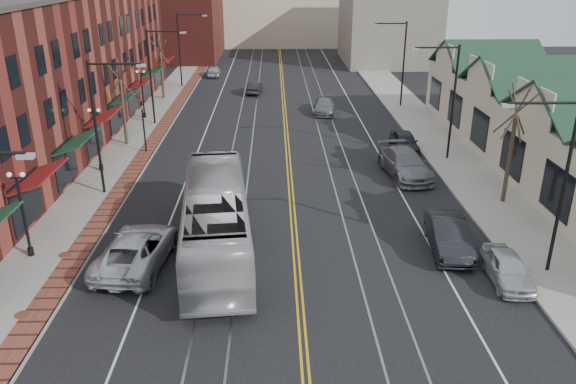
{
  "coord_description": "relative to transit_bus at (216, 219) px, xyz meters",
  "views": [
    {
      "loc": [
        -1.01,
        -16.21,
        13.26
      ],
      "look_at": [
        -0.31,
        11.21,
        2.0
      ],
      "focal_mm": 35.0,
      "sensor_mm": 36.0,
      "label": 1
    }
  ],
  "objects": [
    {
      "name": "traffic_signal",
      "position": [
        -6.74,
        15.56,
        0.59
      ],
      "size": [
        0.18,
        0.15,
        3.8
      ],
      "color": "black",
      "rests_on": "sidewalk_left"
    },
    {
      "name": "parked_car_c",
      "position": [
        11.52,
        10.31,
        -0.9
      ],
      "size": [
        3.15,
        6.2,
        1.72
      ],
      "primitive_type": "imported",
      "rotation": [
        0.0,
        0.0,
        0.13
      ],
      "color": "slate",
      "rests_on": "ground"
    },
    {
      "name": "tree_left_far",
      "position": [
        -8.64,
        33.56,
        1.52
      ],
      "size": [
        1.66,
        1.28,
        6.02
      ],
      "color": "#382B21",
      "rests_on": "sidewalk_left"
    },
    {
      "name": "sidewalk_right",
      "position": [
        15.86,
        11.56,
        -1.68
      ],
      "size": [
        4.0,
        120.0,
        0.15
      ],
      "primitive_type": "cube",
      "color": "gray",
      "rests_on": "ground"
    },
    {
      "name": "parked_car_d",
      "position": [
        12.67,
        15.6,
        -1.02
      ],
      "size": [
        1.76,
        4.34,
        1.47
      ],
      "primitive_type": "imported",
      "rotation": [
        0.0,
        0.0,
        -0.0
      ],
      "color": "#222228",
      "rests_on": "ground"
    },
    {
      "name": "streetlight_r_1",
      "position": [
        14.91,
        13.56,
        3.27
      ],
      "size": [
        3.33,
        0.25,
        8.0
      ],
      "color": "black",
      "rests_on": "sidewalk_right"
    },
    {
      "name": "transit_bus",
      "position": [
        0.0,
        0.0,
        0.0
      ],
      "size": [
        4.18,
        12.85,
        3.52
      ],
      "primitive_type": "imported",
      "rotation": [
        0.0,
        0.0,
        3.24
      ],
      "color": "#B6B6B9",
      "rests_on": "ground"
    },
    {
      "name": "lamppost_l_3",
      "position": [
        -8.94,
        25.56,
        0.44
      ],
      "size": [
        0.84,
        0.28,
        4.27
      ],
      "color": "black",
      "rests_on": "sidewalk_left"
    },
    {
      "name": "parked_suv",
      "position": [
        -3.64,
        -1.27,
        -0.92
      ],
      "size": [
        3.42,
        6.3,
        1.68
      ],
      "primitive_type": "imported",
      "rotation": [
        0.0,
        0.0,
        3.03
      ],
      "color": "silver",
      "rests_on": "ground"
    },
    {
      "name": "building_left",
      "position": [
        -15.14,
        18.56,
        3.74
      ],
      "size": [
        10.0,
        50.0,
        11.0
      ],
      "primitive_type": "cube",
      "color": "maroon",
      "rests_on": "ground"
    },
    {
      "name": "backdrop_right",
      "position": [
        18.86,
        56.56,
        3.74
      ],
      "size": [
        12.0,
        16.0,
        11.0
      ],
      "primitive_type": "cube",
      "color": "slate",
      "rests_on": "ground"
    },
    {
      "name": "streetlight_l_2",
      "position": [
        -7.18,
        23.56,
        3.27
      ],
      "size": [
        3.33,
        0.25,
        8.0
      ],
      "color": "black",
      "rests_on": "sidewalk_left"
    },
    {
      "name": "backdrop_left",
      "position": [
        -12.14,
        61.56,
        5.24
      ],
      "size": [
        14.0,
        18.0,
        14.0
      ],
      "primitive_type": "cube",
      "color": "maroon",
      "rests_on": "ground"
    },
    {
      "name": "distant_car_far",
      "position": [
        -4.64,
        46.07,
        -1.08
      ],
      "size": [
        1.8,
        4.08,
        1.36
      ],
      "primitive_type": "imported",
      "rotation": [
        0.0,
        0.0,
        3.19
      ],
      "color": "#B7B8BF",
      "rests_on": "ground"
    },
    {
      "name": "building_right",
      "position": [
        21.86,
        11.56,
        0.54
      ],
      "size": [
        8.0,
        36.0,
        4.6
      ],
      "primitive_type": "cube",
      "color": "beige",
      "rests_on": "ground"
    },
    {
      "name": "sidewalk_left",
      "position": [
        -8.14,
        11.56,
        -1.68
      ],
      "size": [
        4.0,
        120.0,
        0.15
      ],
      "primitive_type": "cube",
      "color": "gray",
      "rests_on": "ground"
    },
    {
      "name": "tree_left_near",
      "position": [
        -8.64,
        17.56,
        1.75
      ],
      "size": [
        1.78,
        1.37,
        6.48
      ],
      "color": "#382B21",
      "rests_on": "sidewalk_left"
    },
    {
      "name": "distant_car_left",
      "position": [
        0.76,
        36.05,
        -1.12
      ],
      "size": [
        1.77,
        4.0,
        1.28
      ],
      "primitive_type": "imported",
      "rotation": [
        0.0,
        0.0,
        3.03
      ],
      "color": "black",
      "rests_on": "ground"
    },
    {
      "name": "streetlight_r_2",
      "position": [
        14.91,
        29.56,
        3.27
      ],
      "size": [
        3.33,
        0.25,
        8.0
      ],
      "color": "black",
      "rests_on": "sidewalk_right"
    },
    {
      "name": "parked_car_a",
      "position": [
        13.16,
        -3.16,
        -1.09
      ],
      "size": [
        1.74,
        3.97,
        1.33
      ],
      "primitive_type": "imported",
      "rotation": [
        0.0,
        0.0,
        -0.04
      ],
      "color": "silver",
      "rests_on": "ground"
    },
    {
      "name": "lamppost_l_1",
      "position": [
        -8.94,
        -0.44,
        0.44
      ],
      "size": [
        0.84,
        0.28,
        4.27
      ],
      "color": "black",
      "rests_on": "sidewalk_left"
    },
    {
      "name": "lamppost_l_2",
      "position": [
        -8.94,
        11.56,
        0.44
      ],
      "size": [
        0.84,
        0.28,
        4.27
      ],
      "color": "black",
      "rests_on": "sidewalk_left"
    },
    {
      "name": "parked_car_b",
      "position": [
        11.36,
        -0.15,
        -0.96
      ],
      "size": [
        2.1,
        5.0,
        1.61
      ],
      "primitive_type": "imported",
      "rotation": [
        0.0,
        0.0,
        -0.08
      ],
      "color": "black",
      "rests_on": "ground"
    },
    {
      "name": "streetlight_r_0",
      "position": [
        14.91,
        -2.44,
        3.27
      ],
      "size": [
        3.33,
        0.25,
        8.0
      ],
      "color": "black",
      "rests_on": "sidewalk_right"
    },
    {
      "name": "streetlight_l_1",
      "position": [
        -7.18,
        7.56,
        3.27
      ],
      "size": [
        3.33,
        0.25,
        8.0
      ],
      "color": "black",
      "rests_on": "sidewalk_left"
    },
    {
      "name": "tree_right_mid",
      "position": [
        16.36,
        5.56,
        1.99
      ],
      "size": [
        1.9,
        1.46,
        6.93
      ],
      "color": "#382B21",
      "rests_on": "sidewalk_right"
    },
    {
      "name": "streetlight_l_3",
      "position": [
        -7.18,
        39.56,
        3.27
      ],
      "size": [
        3.33,
        0.25,
        8.0
      ],
      "color": "black",
      "rests_on": "sidewalk_left"
    },
    {
      "name": "backdrop_mid",
      "position": [
        3.86,
        76.56,
        2.74
      ],
      "size": [
        22.0,
        14.0,
        9.0
      ],
      "primitive_type": "cube",
      "color": "beige",
      "rests_on": "ground"
    },
    {
      "name": "ground",
      "position": [
        3.86,
        -8.44,
        -1.76
      ],
      "size": [
        160.0,
        160.0,
        0.0
      ],
      "primitive_type": "plane",
      "color": "black",
      "rests_on": "ground"
    },
    {
      "name": "distant_car_right",
      "position": [
        7.6,
        27.27,
        -1.1
      ],
      "size": [
        2.39,
        4.75,
        1.32
      ],
      "primitive_type": "imported",
      "rotation": [
        0.0,
        0.0,
        -0.12
      ],
      "color": "slate",
      "rests_on": "ground"
    },
    {
      "name": "manhole_far",
      "position": [
        -7.34,
        -0.44,
        -1.6
      ],
      "size": [
        0.6,
        0.6,
        0.02
      ],
      "primitive_type": "cylinder",
      "color": "#592D19",
      "rests_on": "sidewalk_left"
    },
    {
      "name": "manhole_mid",
      "position": [
        -7.34,
        -5.44,
        -1.6
      ],
      "size": [
        0.6,
        0.6,
        0.02
      ],
      "primitive_type": "cylinder",
      "color": "#592D19",
      "rests_on": "sidewalk_left"
    }
  ]
}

